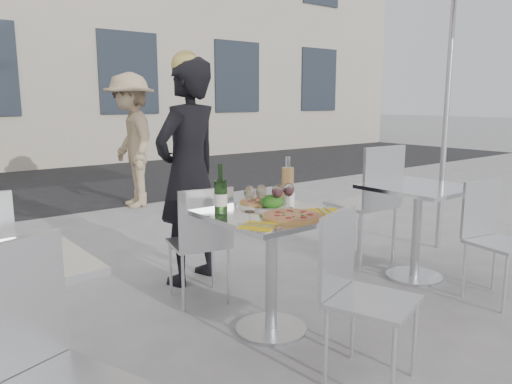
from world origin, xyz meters
TOP-DOWN VIEW (x-y plane):
  - ground at (0.00, 0.00)m, footprint 80.00×80.00m
  - street_asphalt at (0.00, 6.50)m, footprint 24.00×5.00m
  - main_table at (0.00, 0.00)m, footprint 0.72×0.72m
  - side_table_right at (1.50, 0.00)m, footprint 0.72×0.72m
  - chair_far at (-0.11, 0.61)m, footprint 0.46×0.47m
  - chair_near at (-0.01, -0.66)m, footprint 0.50×0.50m
  - side_chair_lnear at (-1.50, -0.57)m, footprint 0.55×0.56m
  - side_chair_rfar at (1.47, 0.44)m, footprint 0.50×0.51m
  - side_chair_rnear at (1.58, -0.56)m, footprint 0.45×0.46m
  - woman_diner at (0.07, 1.07)m, footprint 0.72×0.57m
  - pedestrian_b at (0.94, 3.97)m, footprint 0.86×1.24m
  - pizza_near at (-0.00, -0.19)m, footprint 0.35×0.35m
  - pizza_far at (0.07, 0.19)m, footprint 0.30×0.30m
  - salad_plate at (0.06, 0.07)m, footprint 0.22×0.22m
  - wine_bottle at (-0.27, 0.13)m, footprint 0.07×0.08m
  - carafe at (0.30, 0.20)m, footprint 0.08×0.08m
  - sugar_shaker at (0.20, 0.06)m, footprint 0.06×0.06m
  - wineglass_white_a at (-0.09, 0.09)m, footprint 0.07×0.07m
  - wineglass_white_b at (-0.02, 0.08)m, footprint 0.07×0.07m
  - wineglass_red_a at (0.06, 0.03)m, footprint 0.07×0.07m
  - wineglass_red_b at (0.15, 0.02)m, footprint 0.07×0.07m
  - napkin_left at (-0.27, -0.21)m, footprint 0.25×0.25m
  - napkin_right at (0.25, -0.19)m, footprint 0.25×0.25m

SIDE VIEW (x-z plane):
  - ground at x=0.00m, z-range 0.00..0.00m
  - street_asphalt at x=0.00m, z-range 0.00..0.00m
  - chair_far at x=-0.11m, z-range 0.08..0.91m
  - side_chair_rnear at x=1.58m, z-range 0.08..0.92m
  - chair_near at x=-0.01m, z-range 0.08..0.94m
  - main_table at x=0.00m, z-range 0.16..0.91m
  - side_table_right at x=1.50m, z-range 0.16..0.91m
  - side_chair_lnear at x=-1.50m, z-range 0.09..1.03m
  - side_chair_rfar at x=1.47m, z-range 0.10..1.13m
  - napkin_left at x=-0.27m, z-range 0.75..0.76m
  - napkin_right at x=0.25m, z-range 0.75..0.76m
  - pizza_near at x=0.00m, z-range 0.75..0.77m
  - pizza_far at x=0.07m, z-range 0.75..0.78m
  - salad_plate at x=0.06m, z-range 0.74..0.83m
  - sugar_shaker at x=0.20m, z-range 0.75..0.86m
  - woman_diner at x=0.07m, z-range 0.00..1.71m
  - wineglass_white_a at x=-0.09m, z-range 0.78..0.94m
  - wineglass_white_b at x=-0.02m, z-range 0.78..0.94m
  - wineglass_red_a at x=0.06m, z-range 0.78..0.94m
  - wineglass_red_b at x=0.15m, z-range 0.78..0.94m
  - wine_bottle at x=-0.27m, z-range 0.72..1.01m
  - carafe at x=0.30m, z-range 0.72..1.01m
  - pedestrian_b at x=0.94m, z-range 0.00..1.76m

